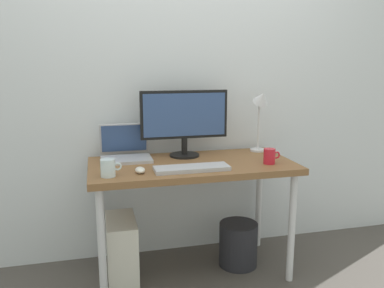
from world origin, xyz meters
name	(u,v)px	position (x,y,z in m)	size (l,w,h in m)	color
ground_plane	(192,271)	(0.00, 0.00, 0.00)	(6.00, 6.00, 0.00)	#4C4742
back_wall	(179,72)	(0.00, 0.37, 1.30)	(4.40, 0.04, 2.60)	silver
desk	(192,174)	(0.00, 0.00, 0.67)	(1.28, 0.63, 0.75)	brown
monitor	(184,119)	(-0.01, 0.18, 1.00)	(0.58, 0.20, 0.44)	black
laptop	(125,150)	(-0.40, 0.20, 0.80)	(0.32, 0.28, 0.23)	#B2B2B7
desk_lamp	(261,107)	(0.54, 0.18, 1.06)	(0.11, 0.16, 0.45)	silver
keyboard	(192,168)	(-0.04, -0.17, 0.76)	(0.44, 0.14, 0.02)	#B2B2B7
mouse	(140,170)	(-0.34, -0.16, 0.76)	(0.06, 0.09, 0.03)	silver
coffee_mug	(270,156)	(0.46, -0.14, 0.80)	(0.11, 0.07, 0.10)	red
glass_cup	(108,168)	(-0.52, -0.19, 0.80)	(0.12, 0.08, 0.10)	silver
computer_tower	(122,251)	(-0.46, -0.02, 0.21)	(0.18, 0.36, 0.42)	silver
wastebasket	(238,244)	(0.33, 0.01, 0.15)	(0.26, 0.26, 0.30)	#232328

